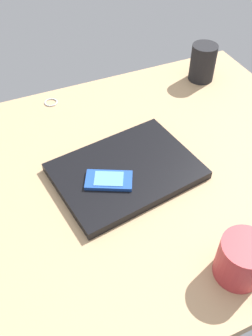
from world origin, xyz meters
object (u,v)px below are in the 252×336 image
Objects in this scene: cell_phone_on_laptop at (109,180)px; pen_cup at (203,63)px; key_ring at (51,102)px; coffee_mug at (242,259)px; laptop_closed at (126,171)px.

pen_cup reaches higher than cell_phone_on_laptop.
pen_cup is 2.94× the size of key_ring.
key_ring is (-17.38, 64.98, -4.25)cm from coffee_mug.
laptop_closed is at bearing -143.10° from pen_cup.
cell_phone_on_laptop is 1.06× the size of pen_cup.
pen_cup is 0.91× the size of coffee_mug.
coffee_mug reaches higher than cell_phone_on_laptop.
laptop_closed is 2.89× the size of pen_cup.
key_ring is at bearing 95.23° from cell_phone_on_laptop.
cell_phone_on_laptop is at bearing 116.20° from coffee_mug.
laptop_closed is at bearing 106.09° from coffee_mug.
laptop_closed is 8.49× the size of key_ring.
key_ring is at bearing 95.47° from laptop_closed.
key_ring is at bearing 104.98° from coffee_mug.
cell_phone_on_laptop is at bearing -163.69° from laptop_closed.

